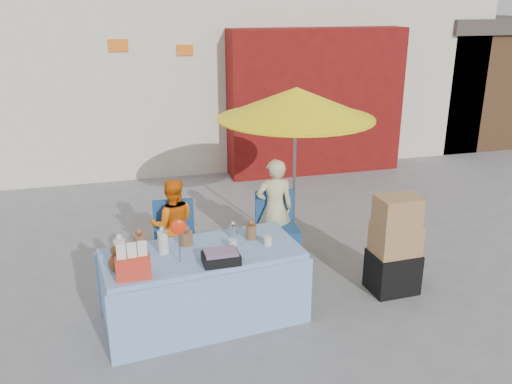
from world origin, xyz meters
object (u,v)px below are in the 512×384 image
object	(u,v)px
market_table	(202,285)
vendor_beige	(274,209)
chair_right	(277,241)
chair_left	(176,253)
box_stack	(394,248)
umbrella	(296,104)
vendor_orange	(173,225)

from	to	relation	value
market_table	vendor_beige	bearing A→B (deg)	40.70
chair_right	vendor_beige	size ratio (longest dim) A/B	0.67
chair_left	box_stack	size ratio (longest dim) A/B	0.76
umbrella	chair_left	bearing A→B (deg)	-169.60
vendor_beige	box_stack	xyz separation A→B (m)	(1.01, -1.17, -0.12)
chair_left	vendor_beige	size ratio (longest dim) A/B	0.67
chair_left	umbrella	xyz separation A→B (m)	(1.55, 0.28, 1.64)
chair_left	chair_right	size ratio (longest dim) A/B	1.00
box_stack	vendor_orange	bearing A→B (deg)	152.68
chair_left	box_stack	world-z (taller)	box_stack
market_table	chair_left	world-z (taller)	market_table
chair_right	box_stack	bearing A→B (deg)	-41.09
vendor_beige	box_stack	size ratio (longest dim) A/B	1.14
chair_right	umbrella	world-z (taller)	umbrella
chair_left	vendor_orange	size ratio (longest dim) A/B	0.76
vendor_beige	umbrella	xyz separation A→B (m)	(0.30, 0.15, 1.26)
vendor_beige	chair_left	bearing A→B (deg)	10.71
chair_left	vendor_orange	world-z (taller)	vendor_orange
chair_right	umbrella	size ratio (longest dim) A/B	0.41
chair_right	box_stack	xyz separation A→B (m)	(1.01, -1.03, 0.26)
box_stack	umbrella	bearing A→B (deg)	118.36
market_table	umbrella	distance (m)	2.46
chair_right	vendor_orange	xyz separation A→B (m)	(-1.25, 0.13, 0.31)
chair_left	vendor_orange	distance (m)	0.33
chair_left	box_stack	bearing A→B (deg)	-20.01
umbrella	market_table	bearing A→B (deg)	-136.39
umbrella	box_stack	world-z (taller)	umbrella
vendor_orange	chair_right	bearing A→B (deg)	178.45
vendor_orange	chair_left	bearing A→B (deg)	95.11
market_table	chair_left	xyz separation A→B (m)	(-0.14, 1.06, -0.13)
vendor_beige	box_stack	bearing A→B (deg)	135.47
vendor_orange	umbrella	world-z (taller)	umbrella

